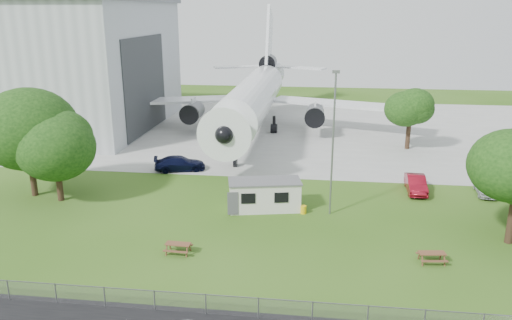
# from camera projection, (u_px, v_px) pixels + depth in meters

# --- Properties ---
(ground) EXTENTS (160.00, 160.00, 0.00)m
(ground) POSITION_uv_depth(u_px,v_px,m) (221.00, 240.00, 37.54)
(ground) COLOR #4C7227
(concrete_apron) EXTENTS (120.00, 46.00, 0.03)m
(concrete_apron) POSITION_uv_depth(u_px,v_px,m) (270.00, 128.00, 73.64)
(concrete_apron) COLOR #B7B7B2
(concrete_apron) RESTS_ON ground
(hangar) EXTENTS (43.00, 31.00, 18.55)m
(hangar) POSITION_uv_depth(u_px,v_px,m) (14.00, 61.00, 73.60)
(hangar) COLOR #B2B7BC
(hangar) RESTS_ON ground
(airliner) EXTENTS (46.36, 47.73, 17.69)m
(airliner) POSITION_uv_depth(u_px,v_px,m) (255.00, 94.00, 70.33)
(airliner) COLOR white
(airliner) RESTS_ON ground
(site_cabin) EXTENTS (6.96, 3.91, 2.62)m
(site_cabin) POSITION_uv_depth(u_px,v_px,m) (265.00, 195.00, 43.10)
(site_cabin) COLOR silver
(site_cabin) RESTS_ON ground
(picnic_west) EXTENTS (1.87, 1.59, 0.76)m
(picnic_west) POSITION_uv_depth(u_px,v_px,m) (178.00, 253.00, 35.55)
(picnic_west) COLOR brown
(picnic_west) RESTS_ON ground
(picnic_east) EXTENTS (1.97, 1.71, 0.76)m
(picnic_east) POSITION_uv_depth(u_px,v_px,m) (431.00, 263.00, 34.22)
(picnic_east) COLOR brown
(picnic_east) RESTS_ON ground
(fence) EXTENTS (58.00, 0.04, 1.30)m
(fence) POSITION_uv_depth(u_px,v_px,m) (189.00, 313.00, 28.51)
(fence) COLOR gray
(fence) RESTS_ON ground
(lamp_mast) EXTENTS (0.16, 0.16, 12.00)m
(lamp_mast) POSITION_uv_depth(u_px,v_px,m) (333.00, 146.00, 40.72)
(lamp_mast) COLOR slate
(lamp_mast) RESTS_ON ground
(tree_west_big) EXTENTS (9.31, 9.31, 10.57)m
(tree_west_big) POSITION_uv_depth(u_px,v_px,m) (27.00, 134.00, 45.02)
(tree_west_big) COLOR #382619
(tree_west_big) RESTS_ON ground
(tree_west_small) EXTENTS (7.57, 7.57, 8.99)m
(tree_west_small) POSITION_uv_depth(u_px,v_px,m) (55.00, 145.00, 43.99)
(tree_west_small) COLOR #382619
(tree_west_small) RESTS_ON ground
(tree_far_apron) EXTENTS (5.19, 5.19, 7.88)m
(tree_far_apron) POSITION_uv_depth(u_px,v_px,m) (411.00, 107.00, 60.85)
(tree_far_apron) COLOR #382619
(tree_far_apron) RESTS_ON ground
(car_ne_hatch) EXTENTS (2.10, 4.27, 1.40)m
(car_ne_hatch) POSITION_uv_depth(u_px,v_px,m) (486.00, 187.00, 46.74)
(car_ne_hatch) COLOR silver
(car_ne_hatch) RESTS_ON ground
(car_ne_sedan) EXTENTS (1.86, 4.87, 1.58)m
(car_ne_sedan) POSITION_uv_depth(u_px,v_px,m) (416.00, 184.00, 47.32)
(car_ne_sedan) COLOR maroon
(car_ne_sedan) RESTS_ON ground
(car_apron_van) EXTENTS (5.82, 3.64, 1.57)m
(car_apron_van) POSITION_uv_depth(u_px,v_px,m) (180.00, 164.00, 53.69)
(car_apron_van) COLOR black
(car_apron_van) RESTS_ON ground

